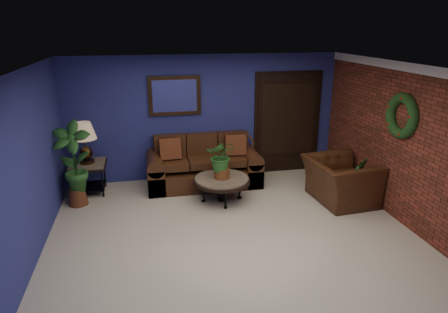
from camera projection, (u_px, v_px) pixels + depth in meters
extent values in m
plane|color=#C1B2A0|center=(232.00, 233.00, 6.13)|extent=(5.50, 5.50, 0.00)
cube|color=navy|center=(205.00, 118.00, 8.06)|extent=(5.50, 0.04, 2.50)
cube|color=navy|center=(28.00, 169.00, 5.21)|extent=(0.04, 5.00, 2.50)
cube|color=maroon|center=(403.00, 144.00, 6.27)|extent=(0.04, 5.00, 2.50)
cube|color=silver|center=(233.00, 67.00, 5.34)|extent=(5.50, 5.00, 0.02)
cube|color=white|center=(413.00, 68.00, 5.89)|extent=(0.03, 5.00, 0.14)
cube|color=#3B2713|center=(175.00, 96.00, 7.76)|extent=(1.02, 0.06, 0.77)
cube|color=black|center=(287.00, 123.00, 8.43)|extent=(1.44, 0.06, 2.18)
torus|color=black|center=(402.00, 116.00, 6.16)|extent=(0.16, 0.72, 0.72)
cube|color=#452913|center=(204.00, 176.00, 7.91)|extent=(2.20, 0.95, 0.36)
cube|color=#452913|center=(201.00, 155.00, 8.13)|extent=(1.88, 0.26, 0.90)
cube|color=#452913|center=(172.00, 163.00, 7.63)|extent=(0.61, 0.65, 0.14)
cube|color=#452913|center=(204.00, 161.00, 7.75)|extent=(0.61, 0.65, 0.14)
cube|color=#452913|center=(235.00, 159.00, 7.87)|extent=(0.61, 0.65, 0.14)
cube|color=#452913|center=(156.00, 176.00, 7.71)|extent=(0.32, 0.95, 0.50)
cube|color=#452913|center=(250.00, 169.00, 8.07)|extent=(0.32, 0.95, 0.50)
cube|color=#5D2F17|center=(170.00, 149.00, 7.58)|extent=(0.40, 0.12, 0.40)
cube|color=#5D2F17|center=(236.00, 145.00, 7.82)|extent=(0.40, 0.12, 0.40)
cylinder|color=#514B47|center=(222.00, 179.00, 7.13)|extent=(0.96, 0.96, 0.05)
cylinder|color=black|center=(222.00, 181.00, 7.14)|extent=(1.02, 1.02, 0.05)
cylinder|color=black|center=(222.00, 190.00, 7.20)|extent=(0.14, 0.14, 0.39)
cube|color=#514B47|center=(87.00, 164.00, 7.41)|extent=(0.62, 0.62, 0.05)
cube|color=black|center=(88.00, 166.00, 7.42)|extent=(0.66, 0.66, 0.04)
cube|color=black|center=(90.00, 187.00, 7.56)|extent=(0.56, 0.56, 0.03)
cylinder|color=black|center=(72.00, 185.00, 7.21)|extent=(0.03, 0.03, 0.58)
cylinder|color=black|center=(102.00, 182.00, 7.31)|extent=(0.03, 0.03, 0.58)
cylinder|color=black|center=(76.00, 174.00, 7.69)|extent=(0.03, 0.03, 0.58)
cylinder|color=black|center=(104.00, 173.00, 7.80)|extent=(0.03, 0.03, 0.58)
cylinder|color=#3B2713|center=(87.00, 161.00, 7.39)|extent=(0.27, 0.27, 0.06)
sphere|color=#3B2713|center=(86.00, 154.00, 7.35)|extent=(0.24, 0.24, 0.24)
cylinder|color=#3B2713|center=(85.00, 144.00, 7.29)|extent=(0.03, 0.03, 0.31)
cone|color=#A48161|center=(84.00, 132.00, 7.22)|extent=(0.44, 0.44, 0.31)
cube|color=#5F2F1B|center=(245.00, 160.00, 8.04)|extent=(0.49, 0.49, 0.04)
torus|color=#5F2F1B|center=(245.00, 143.00, 8.11)|extent=(0.37, 0.13, 0.37)
cylinder|color=#5F2F1B|center=(236.00, 174.00, 7.96)|extent=(0.03, 0.03, 0.42)
cylinder|color=#5F2F1B|center=(253.00, 174.00, 7.94)|extent=(0.03, 0.03, 0.42)
cylinder|color=#5F2F1B|center=(236.00, 168.00, 8.28)|extent=(0.03, 0.03, 0.42)
cylinder|color=#5F2F1B|center=(253.00, 168.00, 8.26)|extent=(0.03, 0.03, 0.42)
imported|color=#452913|center=(340.00, 181.00, 7.13)|extent=(1.13, 1.27, 0.77)
cylinder|color=brown|center=(222.00, 173.00, 7.09)|extent=(0.28, 0.28, 0.18)
imported|color=#19501F|center=(222.00, 156.00, 6.99)|extent=(0.61, 0.56, 0.58)
cylinder|color=brown|center=(353.00, 198.00, 7.10)|extent=(0.26, 0.26, 0.20)
imported|color=#19501F|center=(356.00, 177.00, 6.97)|extent=(0.41, 0.34, 0.72)
cylinder|color=brown|center=(78.00, 197.00, 7.05)|extent=(0.34, 0.34, 0.30)
imported|color=#19501F|center=(73.00, 158.00, 6.82)|extent=(0.74, 0.58, 1.26)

